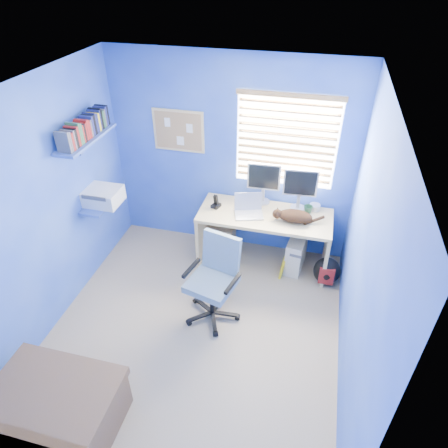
% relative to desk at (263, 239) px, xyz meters
% --- Properties ---
extents(floor, '(3.00, 3.20, 0.00)m').
position_rel_desk_xyz_m(floor, '(-0.51, -1.26, -0.37)').
color(floor, tan).
rests_on(floor, ground).
extents(ceiling, '(3.00, 3.20, 0.00)m').
position_rel_desk_xyz_m(ceiling, '(-0.51, -1.26, 2.13)').
color(ceiling, white).
rests_on(ceiling, wall_back).
extents(wall_back, '(3.00, 0.01, 2.50)m').
position_rel_desk_xyz_m(wall_back, '(-0.51, 0.34, 0.88)').
color(wall_back, blue).
rests_on(wall_back, ground).
extents(wall_front, '(3.00, 0.01, 2.50)m').
position_rel_desk_xyz_m(wall_front, '(-0.51, -2.86, 0.88)').
color(wall_front, blue).
rests_on(wall_front, ground).
extents(wall_left, '(0.01, 3.20, 2.50)m').
position_rel_desk_xyz_m(wall_left, '(-2.01, -1.26, 0.88)').
color(wall_left, blue).
rests_on(wall_left, ground).
extents(wall_right, '(0.01, 3.20, 2.50)m').
position_rel_desk_xyz_m(wall_right, '(0.99, -1.26, 0.88)').
color(wall_right, blue).
rests_on(wall_right, ground).
extents(desk, '(1.60, 0.65, 0.74)m').
position_rel_desk_xyz_m(desk, '(0.00, 0.00, 0.00)').
color(desk, tan).
rests_on(desk, floor).
extents(laptop, '(0.39, 0.35, 0.22)m').
position_rel_desk_xyz_m(laptop, '(-0.19, -0.07, 0.48)').
color(laptop, silver).
rests_on(laptop, desk).
extents(monitor_left, '(0.40, 0.14, 0.54)m').
position_rel_desk_xyz_m(monitor_left, '(-0.08, 0.26, 0.64)').
color(monitor_left, silver).
rests_on(monitor_left, desk).
extents(monitor_right, '(0.41, 0.15, 0.54)m').
position_rel_desk_xyz_m(monitor_right, '(0.36, 0.22, 0.64)').
color(monitor_right, silver).
rests_on(monitor_right, desk).
extents(phone, '(0.12, 0.13, 0.17)m').
position_rel_desk_xyz_m(phone, '(-0.61, 0.01, 0.45)').
color(phone, black).
rests_on(phone, desk).
extents(mug, '(0.10, 0.09, 0.10)m').
position_rel_desk_xyz_m(mug, '(0.49, 0.15, 0.42)').
color(mug, '#2B5F3C').
rests_on(mug, desk).
extents(cd_spindle, '(0.13, 0.13, 0.07)m').
position_rel_desk_xyz_m(cd_spindle, '(0.57, 0.25, 0.41)').
color(cd_spindle, silver).
rests_on(cd_spindle, desk).
extents(cat, '(0.41, 0.24, 0.14)m').
position_rel_desk_xyz_m(cat, '(0.36, -0.06, 0.44)').
color(cat, black).
rests_on(cat, desk).
extents(tower_pc, '(0.25, 0.46, 0.45)m').
position_rel_desk_xyz_m(tower_pc, '(0.42, -0.00, -0.14)').
color(tower_pc, beige).
rests_on(tower_pc, floor).
extents(drawer_boxes, '(0.35, 0.28, 0.41)m').
position_rel_desk_xyz_m(drawer_boxes, '(-0.58, 0.12, -0.17)').
color(drawer_boxes, tan).
rests_on(drawer_boxes, floor).
extents(yellow_book, '(0.03, 0.17, 0.24)m').
position_rel_desk_xyz_m(yellow_book, '(0.28, -0.20, -0.25)').
color(yellow_book, yellow).
rests_on(yellow_book, floor).
extents(backpack, '(0.32, 0.24, 0.37)m').
position_rel_desk_xyz_m(backpack, '(0.81, -0.20, -0.18)').
color(backpack, black).
rests_on(backpack, floor).
extents(bed_corner, '(0.99, 0.70, 0.48)m').
position_rel_desk_xyz_m(bed_corner, '(-1.30, -2.55, -0.13)').
color(bed_corner, brown).
rests_on(bed_corner, floor).
extents(office_chair, '(0.68, 0.68, 0.97)m').
position_rel_desk_xyz_m(office_chair, '(-0.37, -1.00, -0.01)').
color(office_chair, black).
rests_on(office_chair, floor).
extents(window_blinds, '(1.15, 0.05, 1.10)m').
position_rel_desk_xyz_m(window_blinds, '(0.14, 0.31, 1.18)').
color(window_blinds, white).
rests_on(window_blinds, ground).
extents(corkboard, '(0.64, 0.02, 0.52)m').
position_rel_desk_xyz_m(corkboard, '(-1.16, 0.33, 1.18)').
color(corkboard, tan).
rests_on(corkboard, ground).
extents(wall_shelves, '(0.42, 0.90, 1.05)m').
position_rel_desk_xyz_m(wall_shelves, '(-1.86, -0.51, 1.06)').
color(wall_shelves, '#3958B4').
rests_on(wall_shelves, ground).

